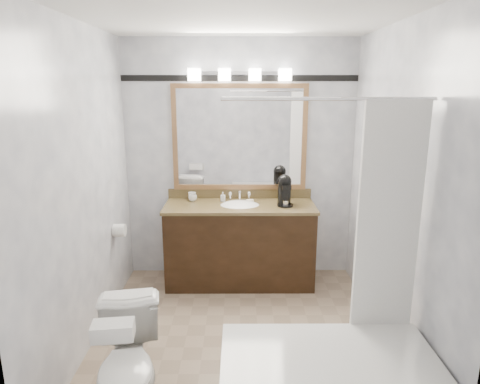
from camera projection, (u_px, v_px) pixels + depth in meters
name	position (u px, v px, depth m)	size (l,w,h in m)	color
room	(240.00, 190.00, 3.26)	(2.42, 2.62, 2.52)	gray
vanity	(240.00, 242.00, 4.44)	(1.53, 0.58, 0.97)	black
mirror	(240.00, 138.00, 4.45)	(1.40, 0.04, 1.10)	#9D6F46
vanity_light_bar	(240.00, 75.00, 4.24)	(1.02, 0.14, 0.12)	silver
accent_stripe	(240.00, 78.00, 4.31)	(2.40, 0.01, 0.06)	black
bathtub	(331.00, 378.00, 2.63)	(1.30, 0.75, 1.96)	white
tp_roll	(119.00, 230.00, 4.03)	(0.12, 0.12, 0.11)	white
toilet	(128.00, 367.00, 2.61)	(0.39, 0.69, 0.70)	white
tissue_box	(113.00, 331.00, 2.29)	(0.22, 0.12, 0.09)	white
coffee_maker	(285.00, 189.00, 4.30)	(0.16, 0.20, 0.31)	black
cup_left	(193.00, 198.00, 4.47)	(0.09, 0.09, 0.07)	white
cup_right	(192.00, 196.00, 4.54)	(0.08, 0.08, 0.08)	white
soap_bottle_a	(223.00, 197.00, 4.47)	(0.04, 0.05, 0.10)	white
soap_bar	(250.00, 201.00, 4.46)	(0.07, 0.04, 0.02)	beige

